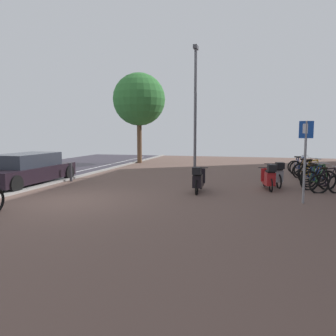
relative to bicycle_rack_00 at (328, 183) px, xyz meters
name	(u,v)px	position (x,y,z in m)	size (l,w,h in m)	color
ground	(109,205)	(-6.62, -3.49, -0.37)	(21.00, 40.00, 0.13)	#2A232F
bicycle_rack_00	(328,183)	(0.00, 0.00, 0.00)	(1.33, 0.47, 0.98)	black
bicycle_rack_01	(318,180)	(-0.20, 0.67, 0.02)	(1.37, 0.63, 1.03)	black
bicycle_rack_02	(316,179)	(-0.16, 1.34, -0.02)	(1.16, 0.59, 0.93)	black
bicycle_rack_03	(314,176)	(-0.12, 2.01, -0.01)	(1.19, 0.68, 0.94)	black
bicycle_rack_04	(312,174)	(-0.09, 2.68, 0.02)	(1.30, 0.65, 1.03)	black
bicycle_rack_05	(313,172)	(0.03, 3.35, 0.01)	(1.29, 0.61, 1.00)	black
bicycle_rack_06	(306,170)	(-0.16, 4.02, 0.00)	(1.30, 0.53, 0.97)	black
bicycle_rack_07	(306,169)	(-0.06, 4.69, -0.02)	(1.21, 0.53, 0.92)	black
bicycle_rack_08	(301,167)	(-0.20, 5.36, 0.00)	(1.23, 0.68, 0.98)	black
bicycle_rack_09	(299,166)	(-0.20, 6.03, -0.02)	(1.23, 0.47, 0.93)	black
scooter_near	(276,175)	(-1.67, 1.04, 0.11)	(0.70, 1.73, 1.01)	black
scooter_mid	(269,178)	(-1.96, 0.16, 0.11)	(0.61, 1.71, 1.00)	black
scooter_far	(198,180)	(-4.37, -0.99, 0.10)	(0.52, 1.80, 0.97)	black
parked_car_near	(27,169)	(-11.37, -0.92, 0.27)	(1.91, 4.48, 1.25)	black
parking_sign	(305,153)	(-1.06, -1.94, 1.16)	(0.40, 0.07, 2.43)	gray
lamp_post	(195,104)	(-5.41, 4.19, 3.14)	(0.20, 0.52, 6.31)	slate
street_tree	(139,100)	(-10.13, 9.19, 3.94)	(3.53, 3.53, 6.07)	brown
bollard_far	(71,172)	(-10.10, 0.27, 0.05)	(0.12, 0.12, 0.79)	#38383D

